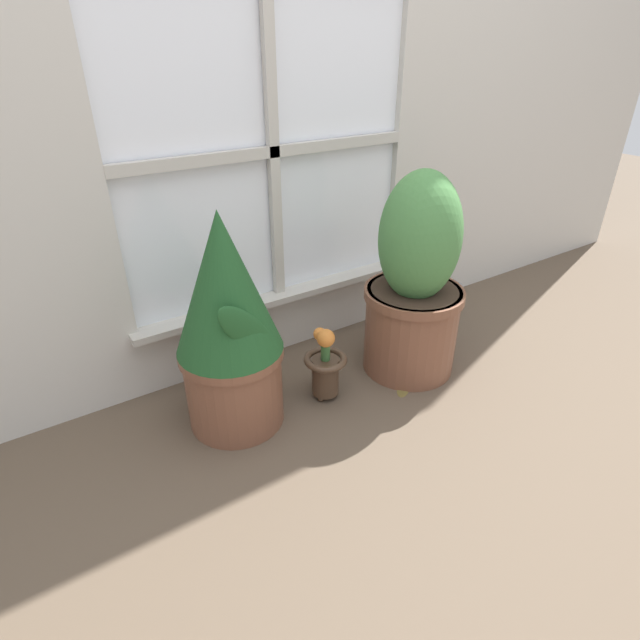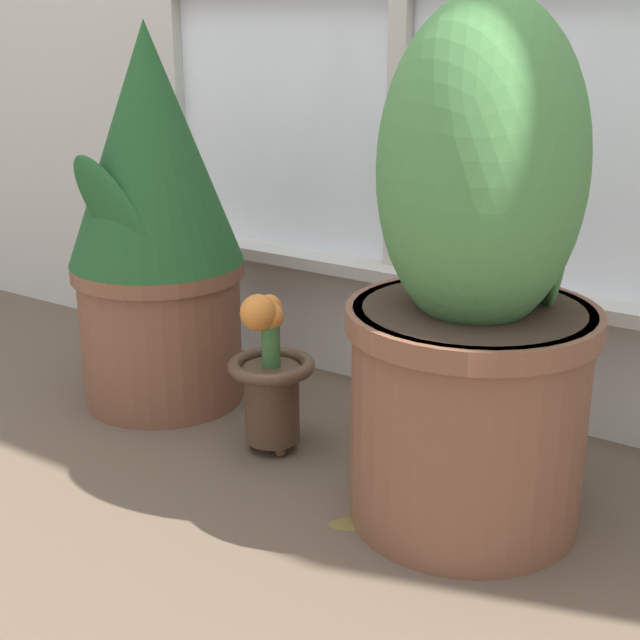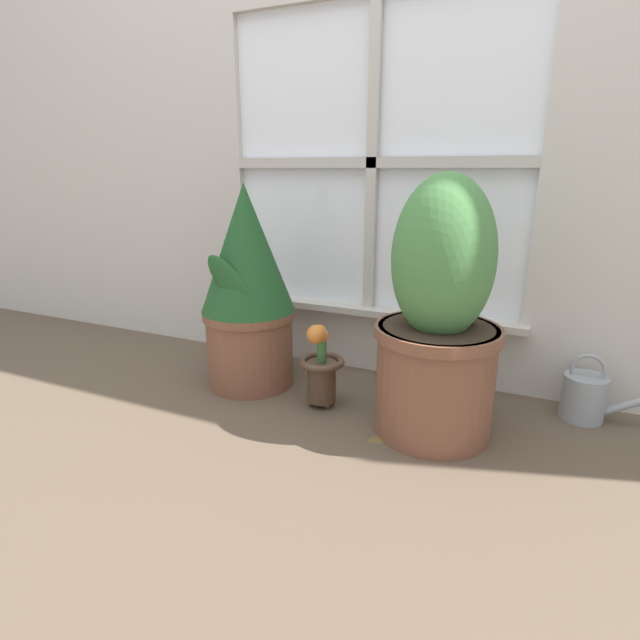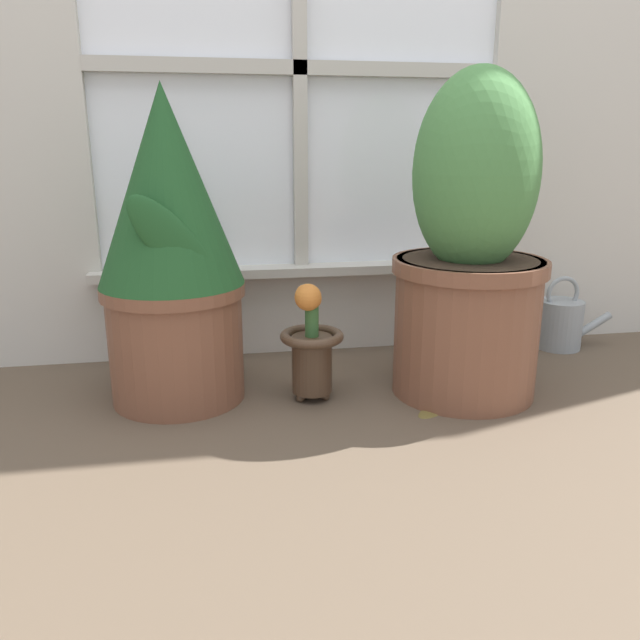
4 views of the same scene
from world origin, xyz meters
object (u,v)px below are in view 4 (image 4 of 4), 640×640
at_px(potted_plant_left, 171,247).
at_px(potted_plant_right, 471,254).
at_px(flower_vase, 311,345).
at_px(watering_can, 561,323).

relative_size(potted_plant_left, potted_plant_right, 0.95).
height_order(potted_plant_left, flower_vase, potted_plant_left).
bearing_deg(potted_plant_right, flower_vase, 177.54).
xyz_separation_m(potted_plant_right, flower_vase, (-0.36, 0.02, -0.20)).
height_order(potted_plant_right, watering_can, potted_plant_right).
bearing_deg(flower_vase, watering_can, 17.97).
height_order(potted_plant_left, potted_plant_right, potted_plant_right).
xyz_separation_m(potted_plant_right, watering_can, (0.40, 0.26, -0.26)).
distance_m(potted_plant_right, flower_vase, 0.41).
bearing_deg(potted_plant_right, watering_can, 33.17).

